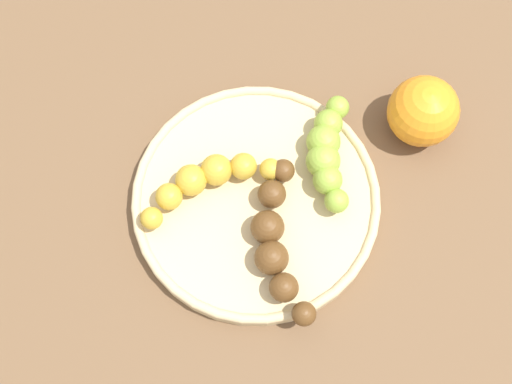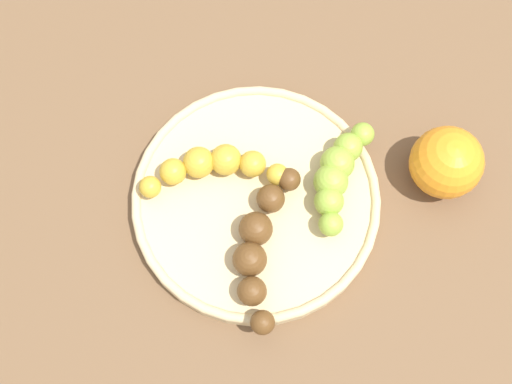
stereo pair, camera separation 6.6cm
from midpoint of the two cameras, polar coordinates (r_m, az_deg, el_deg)
name	(u,v)px [view 2 (the right image)]	position (r m, az deg, el deg)	size (l,w,h in m)	color
ground_plane	(256,204)	(0.70, 2.69, -1.41)	(2.40, 2.40, 0.00)	brown
fruit_bowl	(256,200)	(0.69, 2.73, -1.10)	(0.26, 0.26, 0.02)	#D1B784
banana_overripe	(259,245)	(0.65, 3.20, -5.08)	(0.17, 0.07, 0.03)	#593819
banana_green	(338,174)	(0.68, 9.90, 1.19)	(0.13, 0.05, 0.04)	#8CAD38
banana_spotted	(213,166)	(0.67, -1.02, 1.83)	(0.09, 0.14, 0.03)	gold
orange_fruit	(446,163)	(0.71, 18.81, 2.06)	(0.08, 0.08, 0.08)	orange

